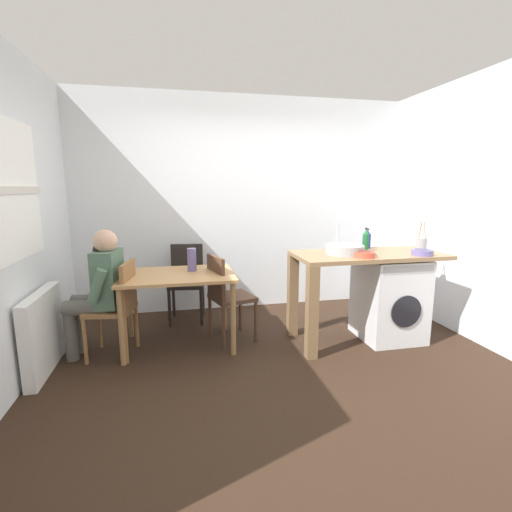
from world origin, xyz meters
The scene contains 20 objects.
ground_plane centered at (0.00, 0.00, 0.00)m, with size 5.46×5.46×0.00m, color black.
wall_back centered at (0.00, 1.75, 1.35)m, with size 4.60×0.10×2.70m, color silver.
wall_counter_side centered at (2.15, 0.00, 1.35)m, with size 0.10×3.80×2.70m, color silver.
radiator centered at (-2.02, 0.30, 0.35)m, with size 0.10×0.80×0.70m, color white.
dining_table centered at (-0.88, 0.60, 0.64)m, with size 1.10×0.76×0.74m.
chair_person_seat centered at (-1.43, 0.49, 0.51)m, with size 0.46×0.46×0.90m.
chair_opposite centered at (-0.40, 0.63, 0.51)m, with size 0.50×0.50×0.90m.
chair_spare_by_wall centered at (-0.77, 1.37, 0.51)m, with size 0.45×0.45×0.90m.
seated_person centered at (-1.59, 0.51, 0.67)m, with size 0.53×0.53×1.20m.
kitchen_counter centered at (0.81, 0.34, 0.76)m, with size 1.50×0.68×0.92m.
washing_machine centered at (1.28, 0.34, 0.43)m, with size 0.60×0.61×0.86m.
sink_basin centered at (0.75, 0.34, 0.97)m, with size 0.38×0.38×0.09m, color #9EA0A5.
tap centered at (0.75, 0.52, 1.06)m, with size 0.02×0.02×0.28m, color #B2B2B7.
bottle_tall_green centered at (1.04, 0.45, 1.03)m, with size 0.06×0.06×0.25m.
bottle_squat_brown centered at (1.14, 0.61, 1.02)m, with size 0.07×0.07×0.22m.
mixing_bowl centered at (0.86, 0.14, 0.95)m, with size 0.20×0.20×0.05m.
utensil_crock centered at (1.65, 0.39, 0.99)m, with size 0.11×0.11×0.30m.
colander centered at (1.47, 0.12, 0.95)m, with size 0.20×0.20×0.06m.
vase centered at (-0.73, 0.70, 0.86)m, with size 0.09×0.09×0.23m, color slate.
scissors centered at (0.97, 0.24, 0.92)m, with size 0.15×0.06×0.01m.
Camera 1 is at (-0.87, -3.02, 1.57)m, focal length 26.03 mm.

